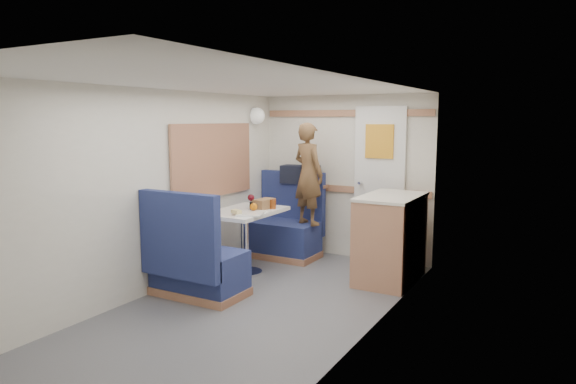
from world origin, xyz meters
The scene contains 26 objects.
floor centered at (0.00, 0.00, 0.00)m, with size 4.50×4.50×0.00m, color #515156.
ceiling centered at (0.00, 0.00, 2.00)m, with size 4.50×4.50×0.00m, color silver.
wall_back centered at (0.00, 2.25, 1.00)m, with size 2.20×0.02×2.00m, color silver.
wall_left centered at (-1.10, 0.00, 1.00)m, with size 0.02×4.50×2.00m, color silver.
wall_right centered at (1.10, 0.00, 1.00)m, with size 0.02×4.50×2.00m, color silver.
oak_trim_low centered at (0.00, 2.23, 0.85)m, with size 2.15×0.02×0.08m, color brown.
oak_trim_high centered at (0.00, 2.23, 1.78)m, with size 2.15×0.02×0.08m, color brown.
side_window centered at (-1.08, 1.00, 1.25)m, with size 0.04×1.30×0.72m, color #A6B599.
rear_door centered at (0.45, 2.22, 0.97)m, with size 0.62×0.12×1.86m.
dinette_table centered at (-0.65, 1.00, 0.57)m, with size 0.62×0.92×0.72m.
bench_far centered at (-0.65, 1.86, 0.30)m, with size 0.90×0.59×1.05m.
bench_near centered at (-0.65, 0.14, 0.30)m, with size 0.90×0.59×1.05m.
ledge centered at (-0.65, 2.12, 0.88)m, with size 0.90×0.14×0.04m, color brown.
dome_light centered at (-1.04, 1.85, 1.75)m, with size 0.20×0.20×0.20m, color white.
galley_counter centered at (0.82, 1.55, 0.47)m, with size 0.57×0.92×0.92m.
person centered at (-0.30, 1.83, 1.06)m, with size 0.44×0.29×1.22m, color brown.
duffel_bag centered at (-0.56, 2.12, 1.01)m, with size 0.47×0.23×0.23m, color black.
tray centered at (-0.45, 0.82, 0.73)m, with size 0.25×0.33×0.02m, color white.
orange_fruit centered at (-0.50, 0.94, 0.78)m, with size 0.08×0.08×0.08m, color orange.
cheese_block centered at (-0.56, 0.71, 0.76)m, with size 0.11×0.06×0.04m, color #D3B97A.
wine_glass centered at (-0.62, 1.07, 0.84)m, with size 0.08×0.08×0.17m.
tumbler_left centered at (-0.88, 0.64, 0.78)m, with size 0.07×0.07×0.11m, color white.
beer_glass centered at (-0.43, 1.22, 0.77)m, with size 0.07×0.07×0.11m, color brown.
pepper_grinder centered at (-0.58, 1.01, 0.77)m, with size 0.04×0.04×0.09m, color black.
salt_grinder centered at (-0.59, 1.02, 0.76)m, with size 0.03×0.03×0.08m, color white.
bread_loaf centered at (-0.52, 1.18, 0.77)m, with size 0.14×0.26×0.11m, color brown.
Camera 1 is at (2.48, -3.59, 1.71)m, focal length 32.00 mm.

